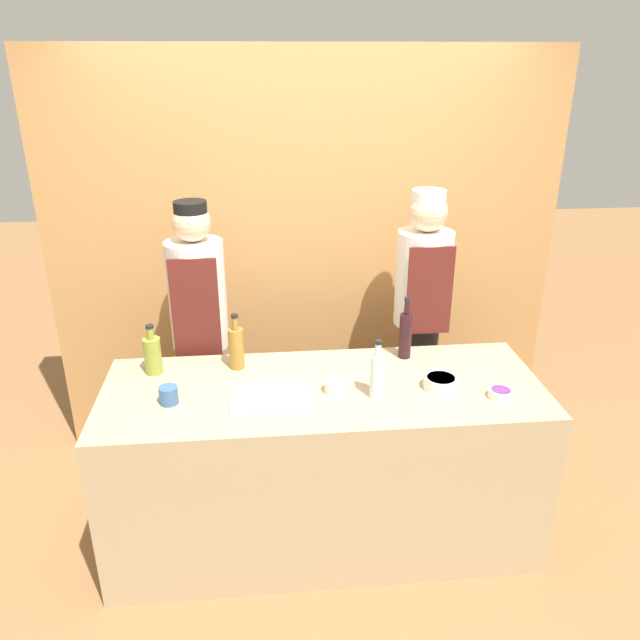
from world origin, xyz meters
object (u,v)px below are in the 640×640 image
object	(u,v)px
bottle_wine	(405,334)
bottle_oil	(153,354)
bottle_clear	(377,375)
cup_blue	(169,395)
chef_right	(420,321)
sauce_bowl_white	(441,382)
bottle_vinegar	(236,347)
cutting_board	(271,396)
chef_left	(201,334)
sauce_bowl_purple	(501,393)
sauce_bowl_yellow	(337,386)

from	to	relation	value
bottle_wine	bottle_oil	bearing A→B (deg)	-177.81
bottle_clear	cup_blue	bearing A→B (deg)	178.07
bottle_wine	chef_right	bearing A→B (deg)	63.29
sauce_bowl_white	bottle_vinegar	size ratio (longest dim) A/B	0.56
bottle_oil	bottle_clear	distance (m)	1.11
cutting_board	bottle_wine	distance (m)	0.80
cup_blue	sauce_bowl_white	bearing A→B (deg)	0.63
bottle_oil	chef_left	size ratio (longest dim) A/B	0.16
bottle_oil	chef_left	distance (m)	0.44
sauce_bowl_purple	chef_right	distance (m)	0.81
bottle_vinegar	bottle_oil	bearing A→B (deg)	-177.90
sauce_bowl_purple	sauce_bowl_yellow	xyz separation A→B (m)	(-0.75, 0.13, 0.01)
cutting_board	chef_right	distance (m)	1.11
sauce_bowl_yellow	cutting_board	world-z (taller)	sauce_bowl_yellow
bottle_oil	bottle_clear	bearing A→B (deg)	-17.72
bottle_wine	cup_blue	world-z (taller)	bottle_wine
bottle_clear	sauce_bowl_white	bearing A→B (deg)	8.27
bottle_wine	chef_left	world-z (taller)	chef_left
cup_blue	bottle_oil	bearing A→B (deg)	109.57
sauce_bowl_purple	sauce_bowl_yellow	world-z (taller)	sauce_bowl_yellow
sauce_bowl_white	chef_left	world-z (taller)	chef_left
cutting_board	chef_right	bearing A→B (deg)	38.10
chef_right	sauce_bowl_purple	bearing A→B (deg)	-77.07
bottle_vinegar	bottle_wine	xyz separation A→B (m)	(0.87, 0.03, 0.02)
sauce_bowl_white	chef_right	size ratio (longest dim) A/B	0.10
sauce_bowl_white	cutting_board	distance (m)	0.80
cup_blue	sauce_bowl_yellow	bearing A→B (deg)	2.19
cutting_board	bottle_clear	distance (m)	0.50
bottle_oil	cup_blue	distance (m)	0.33
chef_left	chef_right	bearing A→B (deg)	0.01
sauce_bowl_purple	cup_blue	size ratio (longest dim) A/B	1.28
bottle_clear	cup_blue	size ratio (longest dim) A/B	3.33
sauce_bowl_yellow	chef_right	xyz separation A→B (m)	(0.56, 0.66, 0.02)
sauce_bowl_purple	sauce_bowl_yellow	distance (m)	0.76
sauce_bowl_white	bottle_vinegar	world-z (taller)	bottle_vinegar
sauce_bowl_purple	bottle_wine	size ratio (longest dim) A/B	0.33
chef_right	sauce_bowl_yellow	bearing A→B (deg)	-130.58
sauce_bowl_purple	bottle_oil	world-z (taller)	bottle_oil
bottle_oil	sauce_bowl_white	bearing A→B (deg)	-11.99
sauce_bowl_yellow	sauce_bowl_purple	bearing A→B (deg)	-9.90
cutting_board	bottle_oil	world-z (taller)	bottle_oil
sauce_bowl_purple	bottle_oil	size ratio (longest dim) A/B	0.43
sauce_bowl_white	chef_left	xyz separation A→B (m)	(-1.18, 0.67, -0.00)
sauce_bowl_yellow	bottle_clear	xyz separation A→B (m)	(0.18, -0.06, 0.08)
bottle_wine	cup_blue	size ratio (longest dim) A/B	3.89
sauce_bowl_yellow	bottle_oil	size ratio (longest dim) A/B	0.45
sauce_bowl_yellow	chef_right	world-z (taller)	chef_right
cutting_board	bottle_clear	xyz separation A→B (m)	(0.49, -0.04, 0.10)
cutting_board	bottle_vinegar	size ratio (longest dim) A/B	1.26
bottle_wine	bottle_clear	distance (m)	0.44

